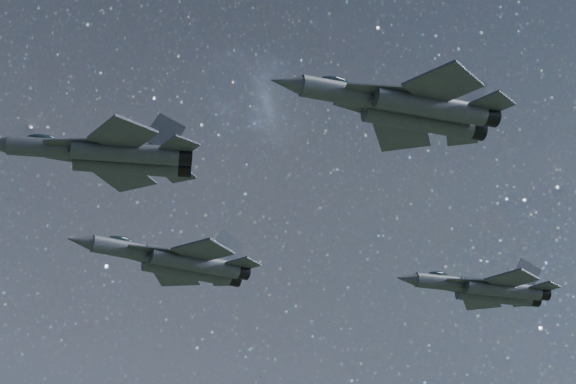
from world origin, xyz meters
TOP-DOWN VIEW (x-y plane):
  - jet_lead at (-17.79, 0.36)m, footprint 15.88×10.44m
  - jet_left at (-5.33, 14.84)m, footprint 17.81×12.51m
  - jet_right at (-4.66, -17.80)m, footprint 15.89×10.81m
  - jet_slot at (22.88, 4.18)m, footprint 16.40×11.07m

SIDE VIEW (x-z plane):
  - jet_right at x=-4.66m, z-range 142.20..146.20m
  - jet_slot at x=22.88m, z-range 142.46..146.59m
  - jet_left at x=-5.33m, z-range 142.76..147.25m
  - jet_lead at x=-17.79m, z-range 143.49..147.57m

